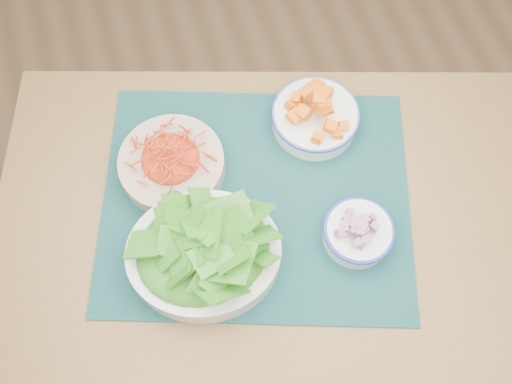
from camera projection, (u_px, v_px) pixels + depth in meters
ground at (325, 215)px, 1.91m from camera, size 4.00×4.00×0.00m
table at (277, 249)px, 1.19m from camera, size 1.27×1.03×0.75m
placemat at (256, 199)px, 1.11m from camera, size 0.72×0.65×0.00m
carrot_bowl at (171, 161)px, 1.10m from camera, size 0.27×0.27×0.08m
squash_bowl at (316, 114)px, 1.14m from camera, size 0.19×0.19×0.08m
lettuce_bowl at (203, 250)px, 1.00m from camera, size 0.32×0.29×0.13m
onion_bowl at (359, 231)px, 1.05m from camera, size 0.13×0.13×0.07m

